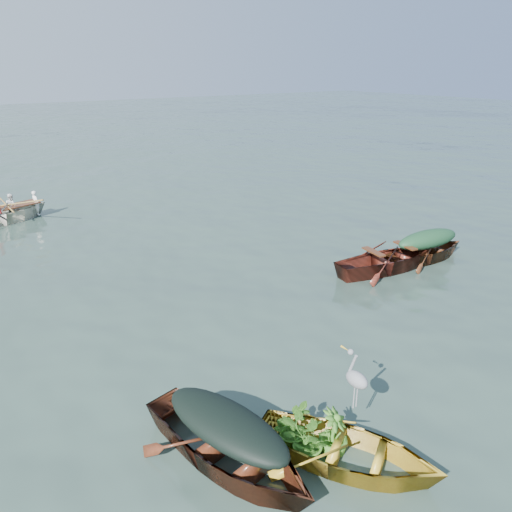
{
  "coord_description": "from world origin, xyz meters",
  "views": [
    {
      "loc": [
        -7.35,
        -8.22,
        5.31
      ],
      "look_at": [
        -0.27,
        1.95,
        0.5
      ],
      "focal_mm": 35.0,
      "sensor_mm": 36.0,
      "label": 1
    }
  ],
  "objects_px": {
    "yellow_dinghy": "(346,465)",
    "rowed_boat": "(7,223)",
    "dark_covered_boat": "(227,463)",
    "heron": "(356,389)",
    "green_tarp_boat": "(425,261)",
    "open_wooden_boat": "(387,271)"
  },
  "relations": [
    {
      "from": "yellow_dinghy",
      "to": "rowed_boat",
      "type": "xyz_separation_m",
      "value": [
        -1.77,
        15.18,
        0.0
      ]
    },
    {
      "from": "yellow_dinghy",
      "to": "rowed_boat",
      "type": "bearing_deg",
      "value": 65.29
    },
    {
      "from": "dark_covered_boat",
      "to": "heron",
      "type": "xyz_separation_m",
      "value": [
        1.8,
        -0.66,
        0.91
      ]
    },
    {
      "from": "yellow_dinghy",
      "to": "heron",
      "type": "bearing_deg",
      "value": 5.19
    },
    {
      "from": "green_tarp_boat",
      "to": "heron",
      "type": "height_order",
      "value": "heron"
    },
    {
      "from": "yellow_dinghy",
      "to": "dark_covered_boat",
      "type": "relative_size",
      "value": 0.83
    },
    {
      "from": "yellow_dinghy",
      "to": "open_wooden_boat",
      "type": "relative_size",
      "value": 0.74
    },
    {
      "from": "rowed_boat",
      "to": "heron",
      "type": "xyz_separation_m",
      "value": [
        2.21,
        -14.85,
        0.91
      ]
    },
    {
      "from": "yellow_dinghy",
      "to": "open_wooden_boat",
      "type": "xyz_separation_m",
      "value": [
        5.95,
        4.47,
        0.0
      ]
    },
    {
      "from": "yellow_dinghy",
      "to": "open_wooden_boat",
      "type": "bearing_deg",
      "value": 5.57
    },
    {
      "from": "green_tarp_boat",
      "to": "open_wooden_boat",
      "type": "bearing_deg",
      "value": 90.0
    },
    {
      "from": "dark_covered_boat",
      "to": "green_tarp_boat",
      "type": "relative_size",
      "value": 1.01
    },
    {
      "from": "rowed_boat",
      "to": "open_wooden_boat",
      "type": "bearing_deg",
      "value": -162.92
    },
    {
      "from": "yellow_dinghy",
      "to": "green_tarp_boat",
      "type": "height_order",
      "value": "yellow_dinghy"
    },
    {
      "from": "heron",
      "to": "yellow_dinghy",
      "type": "bearing_deg",
      "value": -174.81
    },
    {
      "from": "green_tarp_boat",
      "to": "open_wooden_boat",
      "type": "relative_size",
      "value": 0.88
    },
    {
      "from": "green_tarp_boat",
      "to": "open_wooden_boat",
      "type": "xyz_separation_m",
      "value": [
        -1.45,
        0.12,
        0.0
      ]
    },
    {
      "from": "yellow_dinghy",
      "to": "green_tarp_boat",
      "type": "bearing_deg",
      "value": -0.92
    },
    {
      "from": "dark_covered_boat",
      "to": "open_wooden_boat",
      "type": "height_order",
      "value": "open_wooden_boat"
    },
    {
      "from": "open_wooden_boat",
      "to": "rowed_boat",
      "type": "bearing_deg",
      "value": 44.38
    },
    {
      "from": "open_wooden_boat",
      "to": "rowed_boat",
      "type": "relative_size",
      "value": 1.02
    },
    {
      "from": "green_tarp_boat",
      "to": "rowed_boat",
      "type": "bearing_deg",
      "value": 45.1
    }
  ]
}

